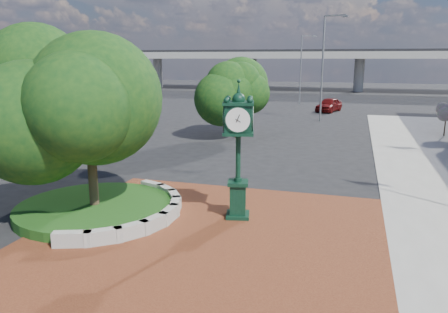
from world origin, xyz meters
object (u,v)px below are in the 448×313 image
parked_car (329,105)px  street_lamp_near (325,60)px  street_lamp_far (303,65)px  post_clock (238,145)px

parked_car → street_lamp_near: 9.63m
street_lamp_far → street_lamp_near: bearing=-75.6°
post_clock → street_lamp_near: 27.93m
post_clock → street_lamp_far: size_ratio=0.59×
post_clock → parked_car: bearing=88.1°
post_clock → street_lamp_near: street_lamp_near is taller
street_lamp_near → street_lamp_far: 15.77m
post_clock → street_lamp_near: size_ratio=0.53×
street_lamp_far → parked_car: bearing=-60.3°
street_lamp_near → post_clock: bearing=-92.3°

